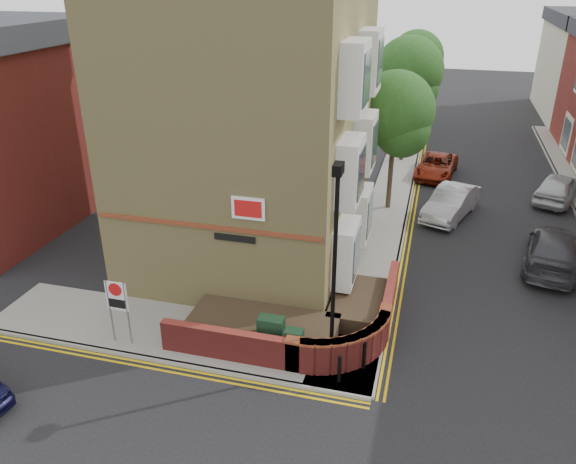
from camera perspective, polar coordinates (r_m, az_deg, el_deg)
The scene contains 23 objects.
ground at distance 16.95m, azimuth -1.99°, elevation -14.96°, with size 120.00×120.00×0.00m, color black.
pavement_corner at distance 19.10m, azimuth -10.90°, elevation -10.00°, with size 13.00×3.00×0.12m, color gray.
pavement_main at distance 30.43m, azimuth 10.47°, elevation 3.83°, with size 2.00×32.00×0.12m, color gray.
kerb_side at distance 18.04m, azimuth -12.95°, elevation -12.59°, with size 13.00×0.15×0.12m, color gray.
kerb_main_near at distance 30.38m, azimuth 12.35°, elevation 3.63°, with size 0.15×32.00×0.12m, color gray.
yellow_lines_side at distance 17.91m, azimuth -13.31°, elevation -13.19°, with size 13.00×0.28×0.01m, color gold.
yellow_lines_main at distance 30.39m, azimuth 12.81°, elevation 3.48°, with size 0.28×32.00×0.01m, color gold.
corner_building at distance 21.96m, azimuth -3.31°, elevation 12.79°, with size 8.95×10.40×13.60m.
garden_wall at distance 18.85m, azimuth 0.25°, elevation -10.23°, with size 6.80×6.00×1.20m, color maroon, non-canonical shape.
lamppost at distance 15.70m, azimuth 4.72°, elevation -3.77°, with size 0.25×0.50×6.30m.
utility_cabinet_large at distance 17.56m, azimuth -1.72°, elevation -10.35°, with size 0.80×0.45×1.20m, color black.
utility_cabinet_small at distance 17.18m, azimuth 0.60°, elevation -11.46°, with size 0.55×0.40×1.10m, color black.
bollard_near at distance 16.54m, azimuth 5.24°, elevation -13.69°, with size 0.11×0.11×0.90m, color black.
bollard_far at distance 17.11m, azimuth 7.75°, elevation -12.33°, with size 0.11×0.11×0.90m, color black.
zone_sign at distance 18.18m, azimuth -16.96°, elevation -6.73°, with size 0.72×0.07×2.20m.
tree_near at distance 27.19m, azimuth 10.84°, elevation 11.52°, with size 3.64×3.65×6.70m.
tree_mid at distance 34.93m, azimuth 12.14°, elevation 15.21°, with size 4.03×4.03×7.42m.
tree_far at distance 42.87m, azimuth 12.88°, elevation 16.53°, with size 3.81×3.81×7.00m.
traffic_light_assembly at distance 38.26m, azimuth 12.73°, elevation 12.30°, with size 0.20×0.16×4.20m.
silver_car_near at distance 28.13m, azimuth 16.23°, elevation 2.88°, with size 1.53×4.39×1.45m, color #A1A2A9.
red_car_main at distance 33.73m, azimuth 14.84°, elevation 6.53°, with size 2.03×4.40×1.22m, color maroon.
grey_car_far at distance 24.84m, azimuth 25.42°, elevation -1.63°, with size 2.07×5.10×1.48m, color #333338.
silver_car_far at distance 32.08m, azimuth 25.76°, elevation 4.10°, with size 1.74×4.32×1.47m, color #B2B6BA.
Camera 1 is at (3.91, -12.36, 10.92)m, focal length 35.00 mm.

